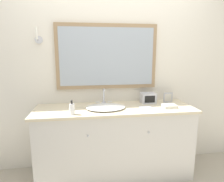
{
  "coord_description": "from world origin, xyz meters",
  "views": [
    {
      "loc": [
        -0.36,
        -1.93,
        1.52
      ],
      "look_at": [
        -0.03,
        0.31,
        1.06
      ],
      "focal_mm": 32.0,
      "sensor_mm": 36.0,
      "label": 1
    }
  ],
  "objects": [
    {
      "name": "wall_back",
      "position": [
        -0.0,
        0.63,
        1.28
      ],
      "size": [
        8.0,
        0.18,
        2.55
      ],
      "color": "silver",
      "rests_on": "ground_plane"
    },
    {
      "name": "picture_frame",
      "position": [
        0.72,
        0.45,
        0.93
      ],
      "size": [
        0.12,
        0.01,
        0.13
      ],
      "color": "#B2B2B7",
      "rests_on": "vanity_counter"
    },
    {
      "name": "vanity_counter",
      "position": [
        0.0,
        0.31,
        0.43
      ],
      "size": [
        1.87,
        0.59,
        0.86
      ],
      "color": "beige",
      "rests_on": "ground_plane"
    },
    {
      "name": "sink_basin",
      "position": [
        -0.11,
        0.29,
        0.88
      ],
      "size": [
        0.45,
        0.4,
        0.2
      ],
      "color": "white",
      "rests_on": "vanity_counter"
    },
    {
      "name": "hand_towel_near_sink",
      "position": [
        0.64,
        0.22,
        0.88
      ],
      "size": [
        0.16,
        0.14,
        0.04
      ],
      "color": "silver",
      "rests_on": "vanity_counter"
    },
    {
      "name": "metal_tray",
      "position": [
        0.35,
        0.24,
        0.87
      ],
      "size": [
        0.14,
        0.1,
        0.01
      ],
      "color": "silver",
      "rests_on": "vanity_counter"
    },
    {
      "name": "appliance_box",
      "position": [
        0.46,
        0.46,
        0.93
      ],
      "size": [
        0.19,
        0.14,
        0.13
      ],
      "color": "#BCBCC1",
      "rests_on": "vanity_counter"
    },
    {
      "name": "soap_bottle",
      "position": [
        -0.49,
        0.12,
        0.92
      ],
      "size": [
        0.06,
        0.06,
        0.16
      ],
      "color": "white",
      "rests_on": "vanity_counter"
    }
  ]
}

